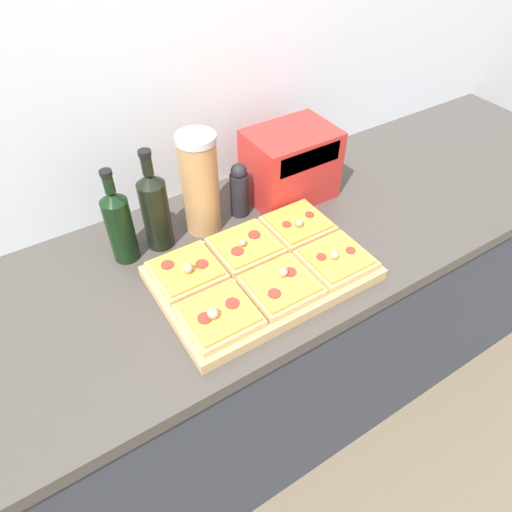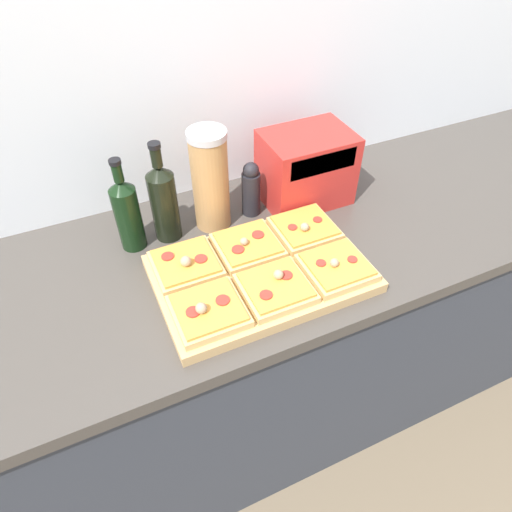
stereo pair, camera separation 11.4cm
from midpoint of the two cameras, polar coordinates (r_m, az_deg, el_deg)
The scene contains 15 objects.
ground_plane at distance 1.87m, azimuth 6.38°, elevation -26.73°, with size 12.00×12.00×0.00m, color brown.
wall_back at distance 1.34m, azimuth -4.28°, elevation 21.36°, with size 6.00×0.06×2.50m.
kitchen_counter at distance 1.59m, azimuth 1.96°, elevation -11.20°, with size 2.63×0.67×0.91m.
cutting_board at distance 1.15m, azimuth 3.47°, elevation -2.35°, with size 0.52×0.35×0.03m, color tan.
pizza_slice_back_left at distance 1.14m, azimuth -5.95°, elevation -1.14°, with size 0.16×0.15×0.05m.
pizza_slice_back_center at distance 1.18m, azimuth 1.73°, elevation 1.22°, with size 0.16×0.15×0.05m.
pizza_slice_back_right at distance 1.25m, azimuth 8.73°, elevation 3.36°, with size 0.16×0.15×0.05m.
pizza_slice_front_left at distance 1.03m, azimuth -2.83°, elevation -6.97°, with size 0.16×0.15×0.05m.
pizza_slice_front_center at distance 1.08m, azimuth 5.51°, elevation -4.08°, with size 0.16×0.15×0.05m.
pizza_slice_front_right at distance 1.15m, azimuth 12.87°, elevation -1.46°, with size 0.16×0.15×0.05m.
olive_oil_bottle at distance 1.21m, azimuth -13.21°, elevation 5.15°, with size 0.07×0.07×0.27m.
wine_bottle at distance 1.22m, azimuth -8.85°, elevation 6.72°, with size 0.07×0.07×0.29m.
grain_jar_tall at distance 1.24m, azimuth -3.08°, elevation 9.32°, with size 0.10×0.10×0.29m.
pepper_mill at distance 1.31m, azimuth 1.90°, elevation 8.24°, with size 0.05×0.05×0.17m.
toaster_oven at distance 1.37m, azimuth 8.70°, elevation 10.76°, with size 0.28×0.18×0.21m.
Camera 2 is at (-0.38, -0.52, 1.75)m, focal length 32.00 mm.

